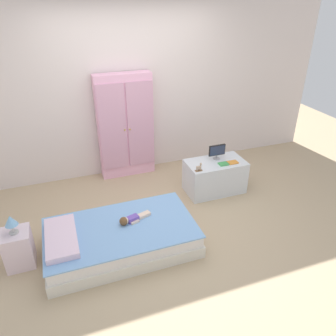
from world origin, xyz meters
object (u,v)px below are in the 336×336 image
(bed, at_px, (121,238))
(wardrobe, at_px, (126,127))
(tv_stand, at_px, (215,176))
(book_green, at_px, (223,164))
(nightstand, at_px, (19,248))
(tv_monitor, at_px, (217,151))
(rocking_horse_toy, at_px, (199,167))
(doll, at_px, (129,220))
(table_lamp, at_px, (11,221))
(book_orange, at_px, (233,162))

(bed, relative_size, wardrobe, 1.04)
(wardrobe, bearing_deg, tv_stand, -41.40)
(book_green, bearing_deg, wardrobe, 137.19)
(nightstand, height_order, tv_monitor, tv_monitor)
(tv_stand, relative_size, book_green, 6.27)
(rocking_horse_toy, bearing_deg, tv_stand, 25.40)
(doll, relative_size, wardrobe, 0.24)
(doll, bearing_deg, table_lamp, 176.82)
(doll, relative_size, tv_monitor, 1.56)
(table_lamp, distance_m, book_green, 2.74)
(table_lamp, bearing_deg, rocking_horse_toy, 11.61)
(nightstand, relative_size, tv_stand, 0.51)
(table_lamp, relative_size, book_green, 1.59)
(tv_stand, distance_m, book_orange, 0.34)
(book_green, bearing_deg, nightstand, -168.99)
(bed, height_order, book_orange, book_orange)
(rocking_horse_toy, relative_size, book_orange, 0.81)
(tv_stand, xyz_separation_m, tv_monitor, (0.05, 0.08, 0.36))
(nightstand, height_order, tv_stand, tv_stand)
(doll, xyz_separation_m, tv_monitor, (1.48, 0.77, 0.27))
(table_lamp, height_order, wardrobe, wardrobe)
(nightstand, distance_m, tv_monitor, 2.79)
(nightstand, relative_size, book_green, 3.19)
(tv_monitor, height_order, rocking_horse_toy, tv_monitor)
(tv_monitor, bearing_deg, rocking_horse_toy, -148.08)
(table_lamp, bearing_deg, book_green, 11.01)
(doll, relative_size, nightstand, 0.91)
(book_green, bearing_deg, table_lamp, -168.99)
(nightstand, height_order, rocking_horse_toy, rocking_horse_toy)
(tv_stand, bearing_deg, book_green, -59.40)
(tv_monitor, relative_size, rocking_horse_toy, 2.12)
(nightstand, height_order, book_orange, book_orange)
(doll, bearing_deg, book_green, 21.49)
(doll, distance_m, book_orange, 1.75)
(wardrobe, distance_m, rocking_horse_toy, 1.35)
(bed, relative_size, nightstand, 3.91)
(bed, height_order, book_green, book_green)
(tv_monitor, bearing_deg, nightstand, -165.15)
(tv_stand, bearing_deg, wardrobe, 138.60)
(wardrobe, xyz_separation_m, tv_monitor, (1.12, -0.86, -0.20))
(rocking_horse_toy, distance_m, book_green, 0.40)
(bed, distance_m, doll, 0.23)
(bed, bearing_deg, rocking_horse_toy, 25.89)
(tv_stand, bearing_deg, doll, -154.14)
(table_lamp, distance_m, wardrobe, 2.22)
(wardrobe, xyz_separation_m, book_green, (1.13, -1.05, -0.32))
(rocking_horse_toy, relative_size, book_green, 0.88)
(table_lamp, xyz_separation_m, book_green, (2.68, 0.52, -0.09))
(book_orange, bearing_deg, tv_monitor, 130.28)
(book_green, xyz_separation_m, book_orange, (0.15, 0.00, -0.00))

